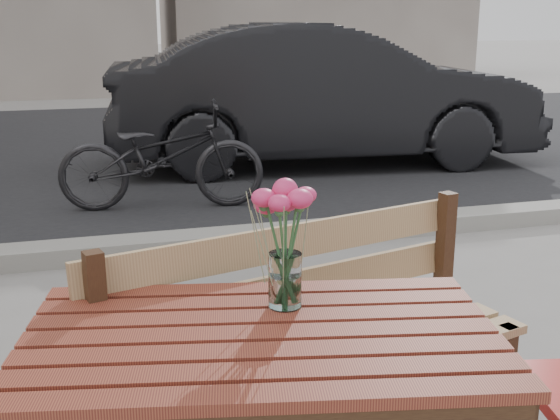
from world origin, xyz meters
name	(u,v)px	position (x,y,z in m)	size (l,w,h in m)	color
street	(141,181)	(0.00, 5.06, 0.03)	(30.00, 8.12, 0.12)	black
main_table	(262,375)	(-0.08, 0.15, 0.62)	(1.32, 0.93, 0.74)	#571D16
main_bench	(308,322)	(0.18, 0.58, 0.55)	(1.51, 0.79, 0.90)	#9E7A52
main_vase	(285,228)	(0.02, 0.29, 0.96)	(0.20, 0.20, 0.36)	white
parked_car	(323,94)	(1.94, 5.55, 0.73)	(1.54, 4.41, 1.45)	black
bicycle	(162,156)	(0.10, 4.15, 0.43)	(0.57, 1.63, 0.86)	black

